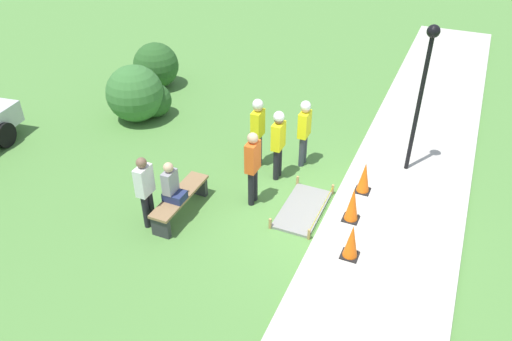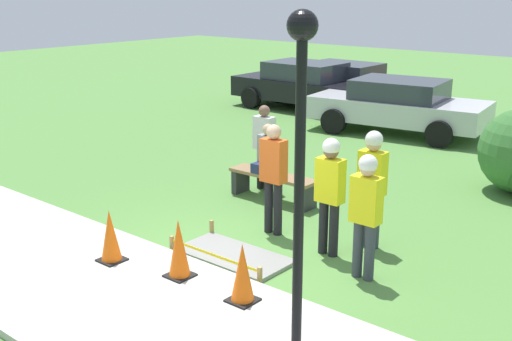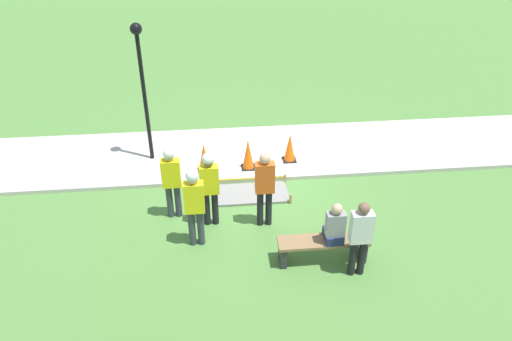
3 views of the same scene
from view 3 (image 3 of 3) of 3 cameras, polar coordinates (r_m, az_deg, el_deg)
name	(u,v)px [view 3 (image 3 of 3)]	position (r m, az deg, el deg)	size (l,w,h in m)	color
ground_plane	(253,182)	(12.29, -0.36, -1.36)	(60.00, 60.00, 0.00)	#51843D
sidewalk	(248,152)	(13.45, -0.92, 2.08)	(28.00, 2.79, 0.10)	#BCB7AD
wet_concrete_patch	(252,194)	(11.83, -0.44, -2.66)	(1.74, 0.90, 0.25)	gray
traffic_cone_near_patch	(290,148)	(12.84, 3.88, 2.63)	(0.34, 0.34, 0.75)	black
traffic_cone_far_patch	(248,154)	(12.48, -0.91, 1.88)	(0.34, 0.34, 0.80)	black
traffic_cone_sidewalk_edge	(204,157)	(12.45, -5.94, 1.50)	(0.34, 0.34, 0.76)	black
park_bench	(323,246)	(9.92, 7.64, -8.52)	(1.78, 0.44, 0.51)	#2D2D33
person_seated_on_bench	(335,227)	(9.61, 9.00, -6.35)	(0.36, 0.44, 0.89)	navy
worker_supervisor	(194,201)	(9.86, -7.07, -3.48)	(0.40, 0.26, 1.80)	#383D47
worker_assistant	(171,177)	(10.75, -9.66, -0.72)	(0.40, 0.25, 1.73)	#383D47
worker_trainee	(209,183)	(10.40, -5.34, -1.44)	(0.40, 0.25, 1.76)	black
bystander_in_orange_shirt	(265,185)	(10.36, 1.01, -1.69)	(0.40, 0.23, 1.78)	black
bystander_in_gray_shirt	(360,235)	(9.38, 11.83, -7.26)	(0.40, 0.22, 1.65)	black
lamppost_near	(142,73)	(12.38, -12.95, 10.82)	(0.28, 0.28, 3.54)	black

